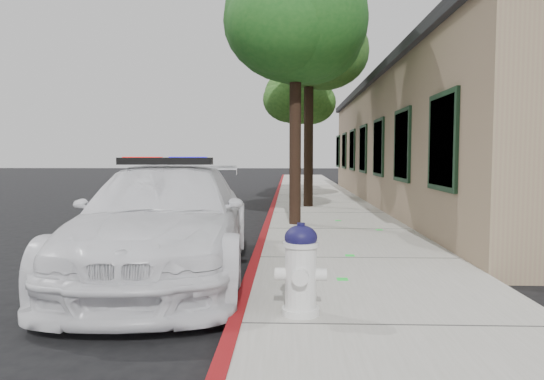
{
  "coord_description": "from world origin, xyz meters",
  "views": [
    {
      "loc": [
        0.57,
        -7.46,
        1.71
      ],
      "look_at": [
        0.22,
        2.44,
        1.01
      ],
      "focal_mm": 32.39,
      "sensor_mm": 36.0,
      "label": 1
    }
  ],
  "objects_px": {
    "fire_hydrant": "(301,269)",
    "street_tree_mid": "(310,44)",
    "police_car": "(167,220)",
    "street_tree_far": "(299,98)",
    "clapboard_building": "(475,143)",
    "street_tree_near": "(296,26)"
  },
  "relations": [
    {
      "from": "fire_hydrant",
      "to": "street_tree_mid",
      "type": "height_order",
      "value": "street_tree_mid"
    },
    {
      "from": "police_car",
      "to": "street_tree_far",
      "type": "relative_size",
      "value": 1.1
    },
    {
      "from": "clapboard_building",
      "to": "street_tree_near",
      "type": "height_order",
      "value": "street_tree_near"
    },
    {
      "from": "police_car",
      "to": "street_tree_far",
      "type": "distance_m",
      "value": 13.26
    },
    {
      "from": "fire_hydrant",
      "to": "street_tree_far",
      "type": "distance_m",
      "value": 15.22
    },
    {
      "from": "police_car",
      "to": "street_tree_far",
      "type": "height_order",
      "value": "street_tree_far"
    },
    {
      "from": "police_car",
      "to": "street_tree_mid",
      "type": "bearing_deg",
      "value": 69.83
    },
    {
      "from": "street_tree_mid",
      "to": "street_tree_near",
      "type": "bearing_deg",
      "value": -96.5
    },
    {
      "from": "clapboard_building",
      "to": "fire_hydrant",
      "type": "relative_size",
      "value": 23.07
    },
    {
      "from": "police_car",
      "to": "fire_hydrant",
      "type": "height_order",
      "value": "police_car"
    },
    {
      "from": "clapboard_building",
      "to": "street_tree_mid",
      "type": "height_order",
      "value": "street_tree_mid"
    },
    {
      "from": "clapboard_building",
      "to": "street_tree_far",
      "type": "xyz_separation_m",
      "value": [
        -5.76,
        3.11,
        1.85
      ]
    },
    {
      "from": "street_tree_near",
      "to": "police_car",
      "type": "bearing_deg",
      "value": -113.71
    },
    {
      "from": "street_tree_far",
      "to": "fire_hydrant",
      "type": "bearing_deg",
      "value": -90.97
    },
    {
      "from": "police_car",
      "to": "clapboard_building",
      "type": "bearing_deg",
      "value": 46.24
    },
    {
      "from": "clapboard_building",
      "to": "street_tree_near",
      "type": "relative_size",
      "value": 3.51
    },
    {
      "from": "clapboard_building",
      "to": "police_car",
      "type": "relative_size",
      "value": 3.75
    },
    {
      "from": "police_car",
      "to": "street_tree_near",
      "type": "height_order",
      "value": "street_tree_near"
    },
    {
      "from": "police_car",
      "to": "street_tree_mid",
      "type": "relative_size",
      "value": 0.85
    },
    {
      "from": "clapboard_building",
      "to": "police_car",
      "type": "bearing_deg",
      "value": -129.36
    },
    {
      "from": "street_tree_mid",
      "to": "police_car",
      "type": "bearing_deg",
      "value": -105.77
    },
    {
      "from": "fire_hydrant",
      "to": "street_tree_mid",
      "type": "xyz_separation_m",
      "value": [
        0.49,
        10.45,
        4.5
      ]
    }
  ]
}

